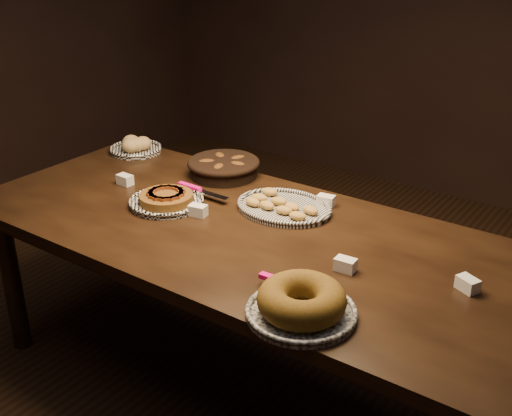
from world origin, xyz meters
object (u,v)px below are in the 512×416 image
Objects in this scene: buffet_table at (257,249)px; apple_tart_plate at (167,200)px; bundt_cake_plate at (301,303)px; madeleine_platter at (283,206)px.

buffet_table is 0.46m from apple_tart_plate.
bundt_cake_plate is at bearing -41.63° from buffet_table.
madeleine_platter is 0.75m from bundt_cake_plate.
buffet_table is at bearing -74.74° from madeleine_platter.
bundt_cake_plate reaches higher than buffet_table.
buffet_table is 6.03× the size of madeleine_platter.
bundt_cake_plate is at bearing -17.13° from apple_tart_plate.
apple_tart_plate is at bearing -178.73° from buffet_table.
madeleine_platter is at bearing 150.72° from bundt_cake_plate.
bundt_cake_plate is at bearing -45.15° from madeleine_platter.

